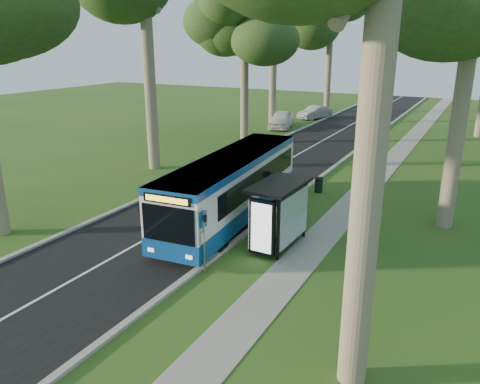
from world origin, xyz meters
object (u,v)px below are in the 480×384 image
object	(u,v)px
litter_bin	(319,185)
car_white	(282,119)
bus_stop_sign	(204,234)
car_silver	(315,112)
bus	(232,187)
bus_shelter	(278,206)

from	to	relation	value
litter_bin	car_white	world-z (taller)	car_white
bus_stop_sign	litter_bin	size ratio (longest dim) A/B	2.88
bus_stop_sign	car_silver	world-z (taller)	bus_stop_sign
bus	bus_shelter	bearing A→B (deg)	-39.09
bus_stop_sign	car_silver	size ratio (longest dim) A/B	0.57
bus_stop_sign	bus_shelter	world-z (taller)	bus_shelter
bus_stop_sign	car_silver	xyz separation A→B (m)	(-8.35, 35.65, -0.82)
bus_stop_sign	car_silver	distance (m)	36.63
bus_shelter	car_white	bearing A→B (deg)	114.74
litter_bin	car_silver	size ratio (longest dim) A/B	0.20
bus_shelter	car_white	world-z (taller)	bus_shelter
bus_shelter	car_silver	size ratio (longest dim) A/B	0.74
litter_bin	car_silver	xyz separation A→B (m)	(-8.87, 24.58, 0.27)
bus	car_silver	bearing A→B (deg)	97.23
bus_stop_sign	car_white	world-z (taller)	bus_stop_sign
bus_shelter	car_white	distance (m)	27.93
litter_bin	car_white	bearing A→B (deg)	119.04
bus_shelter	bus_stop_sign	bearing A→B (deg)	-113.89
bus	car_white	world-z (taller)	bus
litter_bin	car_silver	distance (m)	26.14
bus_shelter	car_silver	world-z (taller)	bus_shelter
bus	bus_shelter	distance (m)	3.90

